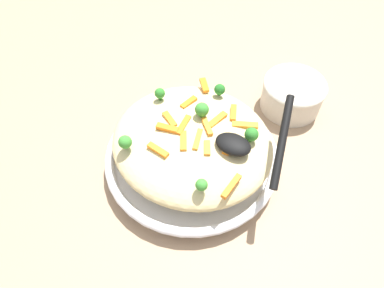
{
  "coord_description": "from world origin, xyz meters",
  "views": [
    {
      "loc": [
        -0.17,
        0.31,
        0.52
      ],
      "look_at": [
        0.0,
        0.0,
        0.06
      ],
      "focal_mm": 32.51,
      "sensor_mm": 36.0,
      "label": 1
    }
  ],
  "objects": [
    {
      "name": "broccoli_floret_4",
      "position": [
        0.0,
        -0.03,
        0.11
      ],
      "size": [
        0.02,
        0.02,
        0.03
      ],
      "color": "#377928",
      "rests_on": "pasta_mound"
    },
    {
      "name": "broccoli_floret_1",
      "position": [
        -0.0,
        -0.1,
        0.1
      ],
      "size": [
        0.02,
        0.02,
        0.02
      ],
      "color": "#205B1C",
      "rests_on": "pasta_mound"
    },
    {
      "name": "ground_plane",
      "position": [
        0.0,
        0.0,
        0.0
      ],
      "size": [
        2.4,
        2.4,
        0.0
      ],
      "primitive_type": "plane",
      "color": "#9E7F60"
    },
    {
      "name": "pasta_mound",
      "position": [
        0.0,
        0.0,
        0.07
      ],
      "size": [
        0.27,
        0.25,
        0.06
      ],
      "primitive_type": "ellipsoid",
      "color": "#DBC689",
      "rests_on": "serving_bowl"
    },
    {
      "name": "carrot_piece_13",
      "position": [
        0.03,
        -0.05,
        0.1
      ],
      "size": [
        0.02,
        0.03,
        0.01
      ],
      "primitive_type": "cube",
      "rotation": [
        0.0,
        0.0,
        1.31
      ],
      "color": "orange",
      "rests_on": "pasta_mound"
    },
    {
      "name": "carrot_piece_1",
      "position": [
        0.03,
        0.02,
        0.1
      ],
      "size": [
        0.04,
        0.02,
        0.01
      ],
      "primitive_type": "cube",
      "rotation": [
        0.0,
        0.0,
        0.19
      ],
      "color": "orange",
      "rests_on": "pasta_mound"
    },
    {
      "name": "broccoli_floret_2",
      "position": [
        -0.09,
        -0.03,
        0.1
      ],
      "size": [
        0.02,
        0.02,
        0.02
      ],
      "color": "#296820",
      "rests_on": "pasta_mound"
    },
    {
      "name": "carrot_piece_5",
      "position": [
        -0.02,
        -0.01,
        0.1
      ],
      "size": [
        0.03,
        0.03,
        0.01
      ],
      "primitive_type": "cube",
      "rotation": [
        0.0,
        0.0,
        5.51
      ],
      "color": "orange",
      "rests_on": "pasta_mound"
    },
    {
      "name": "broccoli_floret_3",
      "position": [
        0.08,
        -0.04,
        0.1
      ],
      "size": [
        0.02,
        0.02,
        0.02
      ],
      "color": "#296820",
      "rests_on": "pasta_mound"
    },
    {
      "name": "broccoli_floret_5",
      "position": [
        -0.06,
        0.08,
        0.1
      ],
      "size": [
        0.02,
        0.02,
        0.02
      ],
      "color": "#377928",
      "rests_on": "pasta_mound"
    },
    {
      "name": "serving_bowl",
      "position": [
        0.0,
        0.0,
        0.02
      ],
      "size": [
        0.3,
        0.3,
        0.04
      ],
      "color": "silver",
      "rests_on": "ground_plane"
    },
    {
      "name": "carrot_piece_14",
      "position": [
        -0.04,
        0.02,
        0.1
      ],
      "size": [
        0.02,
        0.03,
        0.01
      ],
      "primitive_type": "cube",
      "rotation": [
        0.0,
        0.0,
        5.22
      ],
      "color": "orange",
      "rests_on": "pasta_mound"
    },
    {
      "name": "broccoli_floret_0",
      "position": [
        0.07,
        0.08,
        0.1
      ],
      "size": [
        0.02,
        0.02,
        0.02
      ],
      "color": "#377928",
      "rests_on": "pasta_mound"
    },
    {
      "name": "carrot_piece_8",
      "position": [
        -0.03,
        -0.04,
        0.1
      ],
      "size": [
        0.02,
        0.04,
        0.01
      ],
      "primitive_type": "cube",
      "rotation": [
        0.0,
        0.0,
        1.31
      ],
      "color": "orange",
      "rests_on": "pasta_mound"
    },
    {
      "name": "carrot_piece_11",
      "position": [
        0.03,
        -0.1,
        0.09
      ],
      "size": [
        0.03,
        0.03,
        0.01
      ],
      "primitive_type": "cube",
      "rotation": [
        0.0,
        0.0,
        5.42
      ],
      "color": "orange",
      "rests_on": "pasta_mound"
    },
    {
      "name": "carrot_piece_6",
      "position": [
        0.04,
        -0.0,
        0.1
      ],
      "size": [
        0.03,
        0.03,
        0.01
      ],
      "primitive_type": "cube",
      "rotation": [
        0.0,
        0.0,
        2.61
      ],
      "color": "orange",
      "rests_on": "pasta_mound"
    },
    {
      "name": "carrot_piece_9",
      "position": [
        0.02,
        -0.0,
        0.1
      ],
      "size": [
        0.01,
        0.04,
        0.01
      ],
      "primitive_type": "cube",
      "rotation": [
        0.0,
        0.0,
        4.8
      ],
      "color": "orange",
      "rests_on": "pasta_mound"
    },
    {
      "name": "serving_spoon",
      "position": [
        -0.09,
        -0.01,
        0.11
      ],
      "size": [
        0.11,
        0.14,
        0.07
      ],
      "color": "black",
      "rests_on": "pasta_mound"
    },
    {
      "name": "companion_bowl",
      "position": [
        -0.1,
        -0.22,
        0.04
      ],
      "size": [
        0.12,
        0.12,
        0.06
      ],
      "color": "beige",
      "rests_on": "ground_plane"
    },
    {
      "name": "carrot_piece_7",
      "position": [
        -0.07,
        -0.05,
        0.09
      ],
      "size": [
        0.04,
        0.03,
        0.01
      ],
      "primitive_type": "cube",
      "rotation": [
        0.0,
        0.0,
        0.43
      ],
      "color": "orange",
      "rests_on": "pasta_mound"
    },
    {
      "name": "carrot_piece_3",
      "position": [
        -0.06,
        0.0,
        0.1
      ],
      "size": [
        0.02,
        0.04,
        0.01
      ],
      "primitive_type": "cube",
      "rotation": [
        0.0,
        0.0,
        1.8
      ],
      "color": "orange",
      "rests_on": "pasta_mound"
    },
    {
      "name": "carrot_piece_2",
      "position": [
        0.03,
        0.06,
        0.1
      ],
      "size": [
        0.04,
        0.01,
        0.01
      ],
      "primitive_type": "cube",
      "rotation": [
        0.0,
        0.0,
        6.15
      ],
      "color": "orange",
      "rests_on": "pasta_mound"
    },
    {
      "name": "carrot_piece_4",
      "position": [
        -0.02,
        0.01,
        0.1
      ],
      "size": [
        0.02,
        0.04,
        0.01
      ],
      "primitive_type": "cube",
      "rotation": [
        0.0,
        0.0,
        5.0
      ],
      "color": "orange",
      "rests_on": "pasta_mound"
    },
    {
      "name": "carrot_piece_0",
      "position": [
        -0.1,
        0.06,
        0.09
      ],
      "size": [
        0.01,
        0.04,
        0.01
      ],
      "primitive_type": "cube",
      "rotation": [
        0.0,
        0.0,
        1.46
      ],
      "color": "orange",
      "rests_on": "pasta_mound"
    },
    {
      "name": "carrot_piece_12",
      "position": [
        -0.04,
        -0.07,
        0.09
      ],
      "size": [
        0.02,
        0.03,
        0.01
      ],
      "primitive_type": "cube",
      "rotation": [
        0.0,
        0.0,
        1.97
      ],
      "color": "orange",
      "rests_on": "pasta_mound"
    },
    {
      "name": "carrot_piece_10",
      "position": [
        0.0,
        0.03,
        0.1
      ],
      "size": [
        0.03,
        0.04,
        0.01
      ],
      "primitive_type": "cube",
      "rotation": [
        0.0,
        0.0,
        2.1
      ],
      "color": "orange",
      "rests_on": "pasta_mound"
    }
  ]
}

